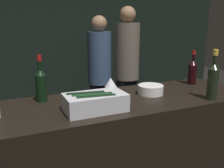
% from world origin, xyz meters
% --- Properties ---
extents(wall_back_chalkboard, '(6.40, 0.06, 2.80)m').
position_xyz_m(wall_back_chalkboard, '(0.00, 2.78, 1.40)').
color(wall_back_chalkboard, black).
rests_on(wall_back_chalkboard, ground_plane).
extents(bar_counter, '(2.22, 0.69, 1.03)m').
position_xyz_m(bar_counter, '(0.00, 0.35, 0.52)').
color(bar_counter, black).
rests_on(bar_counter, ground_plane).
extents(ice_bin_with_bottles, '(0.40, 0.22, 0.12)m').
position_xyz_m(ice_bin_with_bottles, '(-0.21, 0.20, 1.10)').
color(ice_bin_with_bottles, silver).
rests_on(ice_bin_with_bottles, bar_counter).
extents(bowl_white, '(0.20, 0.20, 0.07)m').
position_xyz_m(bowl_white, '(0.34, 0.39, 1.07)').
color(bowl_white, white).
rests_on(bowl_white, bar_counter).
extents(wine_glass, '(0.09, 0.09, 0.16)m').
position_xyz_m(wine_glass, '(0.00, 0.41, 1.15)').
color(wine_glass, silver).
rests_on(wine_glass, bar_counter).
extents(red_wine_bottle_tall, '(0.08, 0.08, 0.32)m').
position_xyz_m(red_wine_bottle_tall, '(0.88, 0.52, 1.16)').
color(red_wine_bottle_tall, black).
rests_on(red_wine_bottle_tall, bar_counter).
extents(red_wine_bottle_burgundy, '(0.08, 0.08, 0.35)m').
position_xyz_m(red_wine_bottle_burgundy, '(-0.49, 0.55, 1.17)').
color(red_wine_bottle_burgundy, black).
rests_on(red_wine_bottle_burgundy, bar_counter).
extents(champagne_bottle, '(0.08, 0.08, 0.38)m').
position_xyz_m(champagne_bottle, '(0.68, 0.08, 1.19)').
color(champagne_bottle, black).
rests_on(champagne_bottle, bar_counter).
extents(person_in_hoodie, '(0.32, 0.32, 1.68)m').
position_xyz_m(person_in_hoodie, '(0.48, 1.90, 0.94)').
color(person_in_hoodie, black).
rests_on(person_in_hoodie, ground_plane).
extents(person_blond_tee, '(0.33, 0.33, 1.80)m').
position_xyz_m(person_blond_tee, '(0.82, 1.73, 1.01)').
color(person_blond_tee, black).
rests_on(person_blond_tee, ground_plane).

